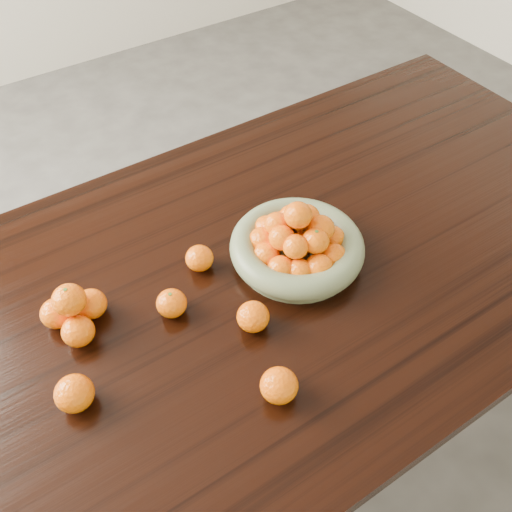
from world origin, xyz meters
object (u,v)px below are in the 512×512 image
fruit_bowl (297,244)px  loose_orange_0 (172,303)px  orange_pyramid (74,312)px  dining_table (263,295)px

fruit_bowl → loose_orange_0: size_ratio=4.73×
fruit_bowl → orange_pyramid: 0.49m
dining_table → fruit_bowl: bearing=-7.9°
fruit_bowl → dining_table: bearing=172.1°
dining_table → orange_pyramid: size_ratio=15.20×
orange_pyramid → loose_orange_0: size_ratio=2.09×
fruit_bowl → orange_pyramid: (-0.48, 0.09, 0.00)m
dining_table → orange_pyramid: (-0.40, 0.08, 0.13)m
loose_orange_0 → dining_table: bearing=-1.2°
loose_orange_0 → fruit_bowl: bearing=-3.0°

